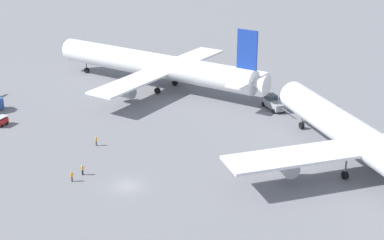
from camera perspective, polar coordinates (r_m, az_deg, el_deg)
name	(u,v)px	position (r m, az deg, el deg)	size (l,w,h in m)	color
ground_plane	(127,186)	(87.80, -6.35, -6.41)	(600.00, 600.00, 0.00)	slate
airliner_at_gate_left	(155,65)	(129.99, -3.65, 5.35)	(55.66, 43.16, 15.74)	white
airliner_being_pushed	(358,139)	(93.87, 15.90, -1.75)	(37.97, 39.60, 16.13)	silver
pushback_tug	(274,103)	(118.63, 7.97, 1.67)	(7.72, 7.57, 2.93)	gray
gse_baggage_cart_near_cluster	(1,121)	(114.71, -18.18, -0.11)	(1.67, 2.78, 1.71)	red
ground_crew_wing_walker_right	(82,170)	(91.67, -10.66, -4.79)	(0.44, 0.40, 1.71)	black
ground_crew_marshaller_foreground	(72,176)	(90.01, -11.68, -5.42)	(0.46, 0.36, 1.62)	#4C4C51
ground_crew_ramp_agent_by_cones	(96,141)	(101.67, -9.35, -2.02)	(0.36, 0.36, 1.70)	#4C4C51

